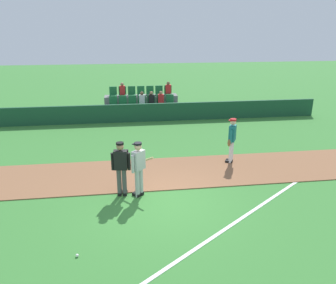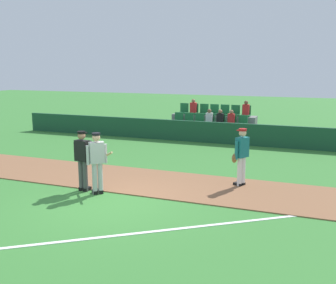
{
  "view_description": "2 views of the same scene",
  "coord_description": "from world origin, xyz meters",
  "px_view_note": "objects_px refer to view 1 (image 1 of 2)",
  "views": [
    {
      "loc": [
        -1.01,
        -8.7,
        4.99
      ],
      "look_at": [
        0.44,
        2.03,
        1.19
      ],
      "focal_mm": 35.15,
      "sensor_mm": 36.0,
      "label": 1
    },
    {
      "loc": [
        5.02,
        -8.77,
        3.55
      ],
      "look_at": [
        0.77,
        2.32,
        1.27
      ],
      "focal_mm": 41.99,
      "sensor_mm": 36.0,
      "label": 2
    }
  ],
  "objects_px": {
    "batter_grey_jersey": "(139,167)",
    "baseball": "(77,255)",
    "umpire_home_plate": "(121,166)",
    "runner_teal_jersey": "(232,139)"
  },
  "relations": [
    {
      "from": "batter_grey_jersey",
      "to": "baseball",
      "type": "relative_size",
      "value": 23.78
    },
    {
      "from": "batter_grey_jersey",
      "to": "baseball",
      "type": "xyz_separation_m",
      "value": [
        -1.57,
        -2.73,
        -0.93
      ]
    },
    {
      "from": "umpire_home_plate",
      "to": "runner_teal_jersey",
      "type": "xyz_separation_m",
      "value": [
        4.17,
        2.07,
        -0.04
      ]
    },
    {
      "from": "batter_grey_jersey",
      "to": "umpire_home_plate",
      "type": "xyz_separation_m",
      "value": [
        -0.53,
        0.1,
        0.03
      ]
    },
    {
      "from": "batter_grey_jersey",
      "to": "umpire_home_plate",
      "type": "bearing_deg",
      "value": 169.39
    },
    {
      "from": "batter_grey_jersey",
      "to": "runner_teal_jersey",
      "type": "bearing_deg",
      "value": 30.83
    },
    {
      "from": "batter_grey_jersey",
      "to": "baseball",
      "type": "bearing_deg",
      "value": -119.93
    },
    {
      "from": "runner_teal_jersey",
      "to": "baseball",
      "type": "distance_m",
      "value": 7.21
    },
    {
      "from": "batter_grey_jersey",
      "to": "umpire_home_plate",
      "type": "relative_size",
      "value": 1.0
    },
    {
      "from": "baseball",
      "to": "batter_grey_jersey",
      "type": "bearing_deg",
      "value": 60.07
    }
  ]
}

